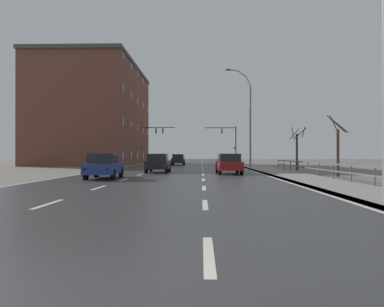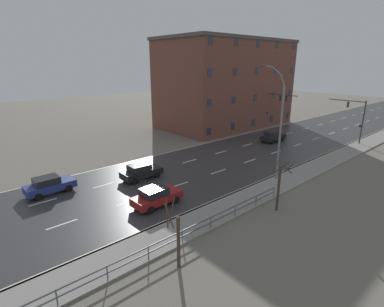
{
  "view_description": "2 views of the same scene",
  "coord_description": "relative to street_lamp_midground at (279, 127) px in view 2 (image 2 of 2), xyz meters",
  "views": [
    {
      "loc": [
        2.23,
        -3.43,
        1.49
      ],
      "look_at": [
        0.57,
        60.66,
        1.7
      ],
      "focal_mm": 34.5,
      "sensor_mm": 36.0,
      "label": 1
    },
    {
      "loc": [
        22.41,
        12.97,
        11.09
      ],
      "look_at": [
        0.0,
        32.69,
        1.85
      ],
      "focal_mm": 27.35,
      "sensor_mm": 36.0,
      "label": 2
    }
  ],
  "objects": [
    {
      "name": "car_far_right",
      "position": [
        -11.23,
        -17.94,
        -4.53
      ],
      "size": [
        1.97,
        4.17,
        1.57
      ],
      "rotation": [
        0.0,
        0.0,
        0.04
      ],
      "color": "navy",
      "rests_on": "ground"
    },
    {
      "name": "car_near_left",
      "position": [
        -8.79,
        -10.03,
        -4.53
      ],
      "size": [
        1.85,
        4.11,
        1.57
      ],
      "rotation": [
        0.0,
        0.0,
        -0.0
      ],
      "color": "black",
      "rests_on": "ground"
    },
    {
      "name": "traffic_signal_left",
      "position": [
        -13.87,
        20.15,
        -1.01
      ],
      "size": [
        5.82,
        0.36,
        6.24
      ],
      "color": "#38383A",
      "rests_on": "ground"
    },
    {
      "name": "car_near_right",
      "position": [
        -3.07,
        -12.17,
        -4.53
      ],
      "size": [
        1.94,
        4.16,
        1.57
      ],
      "rotation": [
        0.0,
        0.0,
        0.03
      ],
      "color": "maroon",
      "rests_on": "ground"
    },
    {
      "name": "ground_plane",
      "position": [
        -7.41,
        10.81,
        -5.39
      ],
      "size": [
        160.0,
        160.0,
        0.12
      ],
      "color": "#666056"
    },
    {
      "name": "car_distant",
      "position": [
        -8.54,
        12.4,
        -4.53
      ],
      "size": [
        1.87,
        4.12,
        1.57
      ],
      "rotation": [
        0.0,
        0.0,
        -0.01
      ],
      "color": "black",
      "rests_on": "ground"
    },
    {
      "name": "traffic_signal_right",
      "position": [
        -0.45,
        20.46,
        -1.25
      ],
      "size": [
        5.22,
        0.36,
        6.2
      ],
      "color": "#38383A",
      "rests_on": "ground"
    },
    {
      "name": "bare_tree_near",
      "position": [
        3.98,
        -15.61,
        -3.45
      ],
      "size": [
        1.27,
        1.04,
        4.17
      ],
      "color": "#423328",
      "rests_on": "ground"
    },
    {
      "name": "road_asphalt_strip",
      "position": [
        -7.41,
        22.81,
        -5.32
      ],
      "size": [
        14.0,
        120.0,
        0.03
      ],
      "color": "#303033",
      "rests_on": "ground"
    },
    {
      "name": "brick_building",
      "position": [
        -21.7,
        16.3,
        2.25
      ],
      "size": [
        13.41,
        24.24,
        15.15
      ],
      "color": "brown",
      "rests_on": "ground"
    },
    {
      "name": "guardrail",
      "position": [
        2.44,
        -16.55,
        -4.63
      ],
      "size": [
        0.07,
        25.62,
        1.0
      ],
      "color": "#515459",
      "rests_on": "ground"
    },
    {
      "name": "sidewalk_right",
      "position": [
        1.02,
        22.81,
        -5.27
      ],
      "size": [
        3.0,
        120.0,
        0.12
      ],
      "color": "gray",
      "rests_on": "ground"
    },
    {
      "name": "street_lamp_midground",
      "position": [
        0.0,
        0.0,
        0.0
      ],
      "size": [
        2.81,
        0.24,
        10.96
      ],
      "color": "slate",
      "rests_on": "ground"
    },
    {
      "name": "bare_tree_mid",
      "position": [
        3.88,
        -5.46,
        -3.29
      ],
      "size": [
        1.55,
        1.71,
        4.13
      ],
      "color": "#423328",
      "rests_on": "ground"
    }
  ]
}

